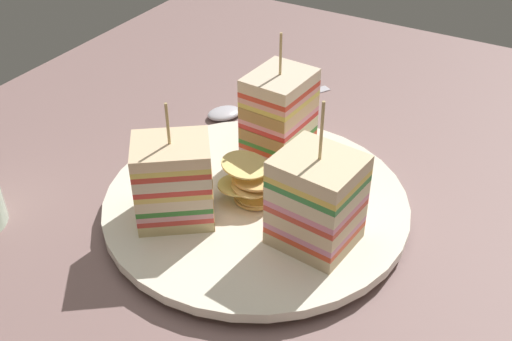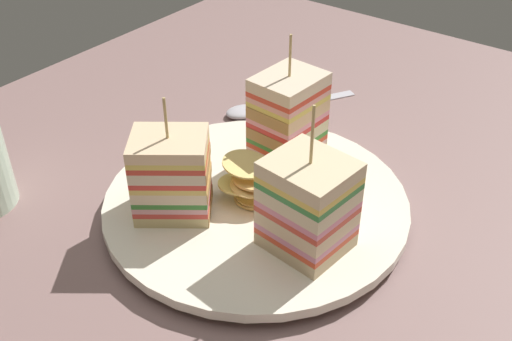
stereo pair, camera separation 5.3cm
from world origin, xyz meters
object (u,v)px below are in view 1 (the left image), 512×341
(sandwich_wedge_0, at_px, (279,117))
(sandwich_wedge_1, at_px, (174,181))
(chip_pile, at_px, (251,183))
(spoon, at_px, (240,110))
(plate, at_px, (256,204))
(sandwich_wedge_2, at_px, (316,201))

(sandwich_wedge_0, xyz_separation_m, sandwich_wedge_1, (0.13, -0.03, -0.01))
(chip_pile, height_order, spoon, chip_pile)
(plate, xyz_separation_m, sandwich_wedge_2, (0.02, 0.07, 0.05))
(sandwich_wedge_1, xyz_separation_m, sandwich_wedge_2, (-0.03, 0.11, 0.00))
(plate, relative_size, spoon, 1.82)
(sandwich_wedge_1, bearing_deg, sandwich_wedge_2, -21.17)
(sandwich_wedge_0, height_order, sandwich_wedge_1, sandwich_wedge_0)
(sandwich_wedge_1, xyz_separation_m, chip_pile, (-0.05, 0.04, -0.02))
(sandwich_wedge_2, height_order, chip_pile, sandwich_wedge_2)
(sandwich_wedge_1, height_order, chip_pile, sandwich_wedge_1)
(spoon, bearing_deg, sandwich_wedge_0, 80.56)
(sandwich_wedge_2, bearing_deg, spoon, -38.38)
(chip_pile, bearing_deg, sandwich_wedge_2, 72.58)
(sandwich_wedge_2, bearing_deg, plate, -13.44)
(sandwich_wedge_1, height_order, sandwich_wedge_2, sandwich_wedge_2)
(sandwich_wedge_1, bearing_deg, plate, 13.71)
(plate, relative_size, sandwich_wedge_2, 2.11)
(spoon, bearing_deg, sandwich_wedge_1, 47.28)
(sandwich_wedge_1, bearing_deg, spoon, 69.94)
(sandwich_wedge_0, distance_m, chip_pile, 0.08)
(sandwich_wedge_1, distance_m, chip_pile, 0.07)
(sandwich_wedge_0, bearing_deg, spoon, -126.30)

